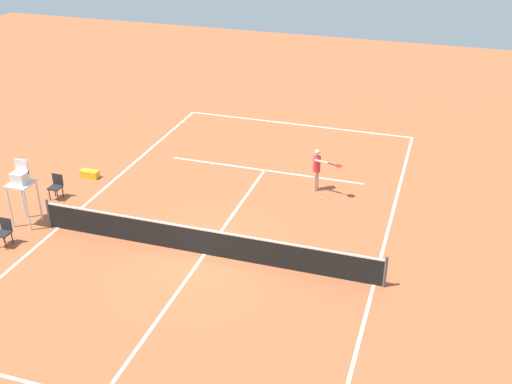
% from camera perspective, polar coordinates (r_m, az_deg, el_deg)
% --- Properties ---
extents(ground_plane, '(60.00, 60.00, 0.00)m').
position_cam_1_polar(ground_plane, '(20.79, -4.67, -5.62)').
color(ground_plane, '#AD5933').
extents(court_lines, '(11.16, 24.39, 0.01)m').
position_cam_1_polar(court_lines, '(20.79, -4.67, -5.61)').
color(court_lines, white).
rests_on(court_lines, ground).
extents(tennis_net, '(11.76, 0.10, 1.07)m').
position_cam_1_polar(tennis_net, '(20.52, -4.72, -4.46)').
color(tennis_net, '#4C4C51').
rests_on(tennis_net, ground).
extents(player_serving, '(1.23, 0.82, 1.71)m').
position_cam_1_polar(player_serving, '(24.33, 5.62, 2.31)').
color(player_serving, '#D8A884').
rests_on(player_serving, ground).
extents(tennis_ball, '(0.07, 0.07, 0.07)m').
position_cam_1_polar(tennis_ball, '(24.11, 5.88, -0.57)').
color(tennis_ball, '#CCE033').
rests_on(tennis_ball, ground).
extents(umpire_chair, '(0.80, 0.80, 2.41)m').
position_cam_1_polar(umpire_chair, '(23.11, -20.48, 0.78)').
color(umpire_chair, silver).
rests_on(umpire_chair, ground).
extents(courtside_chair_near, '(0.44, 0.46, 0.95)m').
position_cam_1_polar(courtside_chair_near, '(22.53, -21.82, -3.29)').
color(courtside_chair_near, '#262626').
rests_on(courtside_chair_near, ground).
extents(courtside_chair_mid, '(0.44, 0.46, 0.95)m').
position_cam_1_polar(courtside_chair_mid, '(25.02, -17.62, 0.57)').
color(courtside_chair_mid, '#262626').
rests_on(courtside_chair_mid, ground).
extents(equipment_bag, '(0.76, 0.32, 0.30)m').
position_cam_1_polar(equipment_bag, '(26.50, -14.82, 1.60)').
color(equipment_bag, yellow).
rests_on(equipment_bag, ground).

